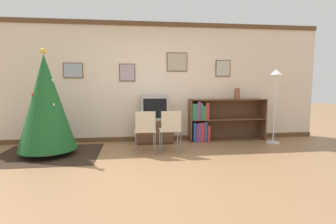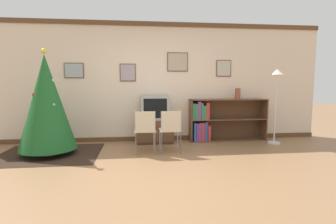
% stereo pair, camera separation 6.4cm
% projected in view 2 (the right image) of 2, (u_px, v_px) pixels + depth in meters
% --- Properties ---
extents(ground_plane, '(24.00, 24.00, 0.00)m').
position_uv_depth(ground_plane, '(158.00, 171.00, 3.99)').
color(ground_plane, '#936B47').
extents(wall_back, '(8.06, 0.11, 2.70)m').
position_uv_depth(wall_back, '(150.00, 82.00, 6.02)').
color(wall_back, beige).
rests_on(wall_back, ground_plane).
extents(area_rug, '(1.87, 1.55, 0.01)m').
position_uv_depth(area_rug, '(49.00, 154.00, 4.93)').
color(area_rug, '#332319').
rests_on(area_rug, ground_plane).
extents(christmas_tree, '(1.03, 1.03, 1.95)m').
position_uv_depth(christmas_tree, '(46.00, 103.00, 4.82)').
color(christmas_tree, maroon).
rests_on(christmas_tree, area_rug).
extents(tv_console, '(0.82, 0.44, 0.53)m').
position_uv_depth(tv_console, '(155.00, 131.00, 5.87)').
color(tv_console, '#412A1A').
rests_on(tv_console, ground_plane).
extents(television, '(0.61, 0.43, 0.54)m').
position_uv_depth(television, '(155.00, 107.00, 5.80)').
color(television, '#9E9E99').
rests_on(television, tv_console).
extents(folding_chair_left, '(0.40, 0.40, 0.82)m').
position_uv_depth(folding_chair_left, '(145.00, 129.00, 4.93)').
color(folding_chair_left, beige).
rests_on(folding_chair_left, ground_plane).
extents(folding_chair_right, '(0.40, 0.40, 0.82)m').
position_uv_depth(folding_chair_right, '(171.00, 129.00, 4.98)').
color(folding_chair_right, beige).
rests_on(folding_chair_right, ground_plane).
extents(bookshelf, '(1.78, 0.36, 0.97)m').
position_uv_depth(bookshelf, '(214.00, 121.00, 6.05)').
color(bookshelf, brown).
rests_on(bookshelf, ground_plane).
extents(vase, '(0.13, 0.13, 0.25)m').
position_uv_depth(vase, '(238.00, 94.00, 5.99)').
color(vase, brown).
rests_on(vase, bookshelf).
extents(standing_lamp, '(0.28, 0.28, 1.63)m').
position_uv_depth(standing_lamp, '(276.00, 87.00, 5.70)').
color(standing_lamp, silver).
rests_on(standing_lamp, ground_plane).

